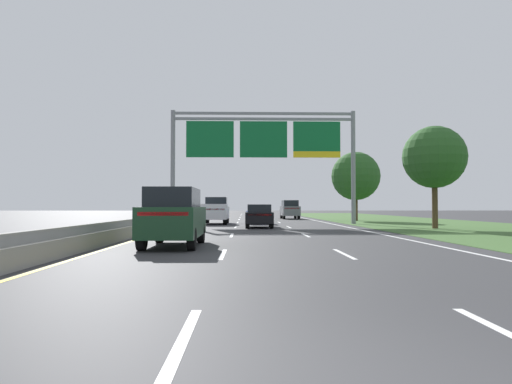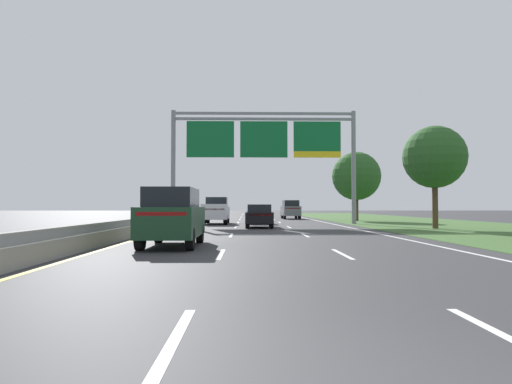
{
  "view_description": "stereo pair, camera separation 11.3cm",
  "coord_description": "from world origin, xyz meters",
  "views": [
    {
      "loc": [
        -1.17,
        -3.51,
        1.47
      ],
      "look_at": [
        -0.47,
        26.53,
        2.38
      ],
      "focal_mm": 32.25,
      "sensor_mm": 36.0,
      "label": 1
    },
    {
      "loc": [
        -1.05,
        -3.51,
        1.47
      ],
      "look_at": [
        -0.47,
        26.53,
        2.38
      ],
      "focal_mm": 32.25,
      "sensor_mm": 36.0,
      "label": 2
    }
  ],
  "objects": [
    {
      "name": "car_blue_centre_lane_sedan",
      "position": [
        -0.18,
        34.72,
        0.82
      ],
      "size": [
        1.9,
        4.43,
        1.57
      ],
      "rotation": [
        0.0,
        0.0,
        1.59
      ],
      "color": "navy",
      "rests_on": "ground"
    },
    {
      "name": "lane_striping",
      "position": [
        0.0,
        34.54,
        0.0
      ],
      "size": [
        11.96,
        106.0,
        0.01
      ],
      "color": "white",
      "rests_on": "ground"
    },
    {
      "name": "car_darkgreen_left_lane_suv",
      "position": [
        -3.75,
        13.23,
        1.1
      ],
      "size": [
        1.91,
        4.7,
        2.11
      ],
      "rotation": [
        0.0,
        0.0,
        1.57
      ],
      "color": "#193D23",
      "rests_on": "ground"
    },
    {
      "name": "overhead_sign_gantry",
      "position": [
        0.3,
        33.63,
        6.53
      ],
      "size": [
        15.06,
        0.42,
        9.24
      ],
      "color": "gray",
      "rests_on": "ground"
    },
    {
      "name": "roadside_tree_mid",
      "position": [
        11.09,
        25.89,
        4.62
      ],
      "size": [
        4.04,
        4.04,
        6.66
      ],
      "color": "#4C3823",
      "rests_on": "ground"
    },
    {
      "name": "ground_plane",
      "position": [
        0.0,
        35.0,
        0.0
      ],
      "size": [
        220.0,
        220.0,
        0.0
      ],
      "primitive_type": "plane",
      "color": "#333335"
    },
    {
      "name": "car_grey_right_lane_suv",
      "position": [
        3.9,
        48.74,
        1.1
      ],
      "size": [
        1.96,
        4.72,
        2.11
      ],
      "rotation": [
        0.0,
        0.0,
        1.58
      ],
      "color": "slate",
      "rests_on": "ground"
    },
    {
      "name": "car_black_centre_lane_sedan",
      "position": [
        -0.22,
        27.78,
        0.82
      ],
      "size": [
        1.93,
        4.44,
        1.57
      ],
      "rotation": [
        0.0,
        0.0,
        1.55
      ],
      "color": "black",
      "rests_on": "ground"
    },
    {
      "name": "roadside_tree_far",
      "position": [
        9.67,
        41.27,
        4.4
      ],
      "size": [
        4.75,
        4.75,
        6.79
      ],
      "color": "#4C3823",
      "rests_on": "ground"
    },
    {
      "name": "median_barrier_concrete",
      "position": [
        -6.6,
        35.0,
        0.35
      ],
      "size": [
        0.6,
        110.0,
        0.85
      ],
      "color": "gray",
      "rests_on": "ground"
    },
    {
      "name": "pickup_truck_white",
      "position": [
        -3.59,
        34.22,
        1.07
      ],
      "size": [
        2.01,
        5.4,
        2.2
      ],
      "rotation": [
        0.0,
        0.0,
        1.57
      ],
      "color": "silver",
      "rests_on": "ground"
    },
    {
      "name": "grass_verge_right",
      "position": [
        13.95,
        35.0,
        0.01
      ],
      "size": [
        14.0,
        110.0,
        0.02
      ],
      "primitive_type": "cube",
      "color": "#3D602D",
      "rests_on": "ground"
    }
  ]
}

